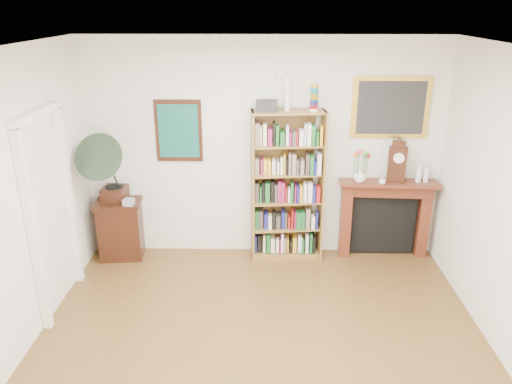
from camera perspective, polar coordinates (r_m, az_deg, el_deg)
room at (r=3.97m, az=0.58°, el=-5.25°), size 4.51×5.01×2.81m
door_casing at (r=5.59m, az=-22.53°, el=-0.51°), size 0.08×1.02×2.17m
teal_poster at (r=6.32m, az=-8.83°, el=6.92°), size 0.58×0.04×0.78m
small_picture at (r=6.10m, az=0.84°, el=13.35°), size 0.26×0.04×0.30m
gilt_painting at (r=6.35m, az=15.14°, el=9.28°), size 0.95×0.04×0.75m
bookshelf at (r=6.24m, az=3.58°, el=1.54°), size 0.92×0.41×2.24m
side_cabinet at (r=6.72m, az=-15.20°, el=-4.14°), size 0.61×0.47×0.78m
fireplace at (r=6.67m, az=14.48°, el=-2.21°), size 1.25×0.36×1.04m
gramophone at (r=6.31m, az=-16.63°, el=3.09°), size 0.63×0.76×0.95m
cd_stack at (r=6.41m, az=-14.35°, el=-1.10°), size 0.14×0.14×0.08m
mantel_clock at (r=6.43m, az=15.83°, el=3.27°), size 0.25×0.18×0.52m
flower_vase at (r=6.35m, az=11.80°, el=1.85°), size 0.20×0.20×0.17m
teacup at (r=6.35m, az=14.24°, el=1.15°), size 0.09×0.09×0.06m
bottle_left at (r=6.53m, az=18.11°, el=2.10°), size 0.07×0.07×0.24m
bottle_right at (r=6.56m, az=18.88°, el=1.91°), size 0.06×0.06×0.20m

